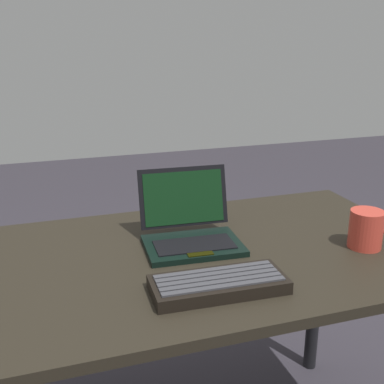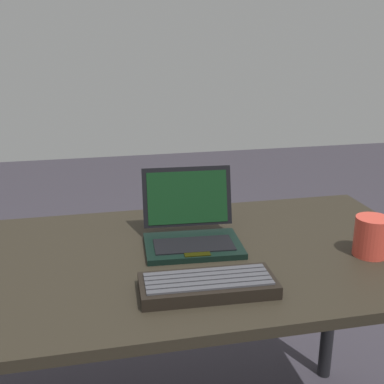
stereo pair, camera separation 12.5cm
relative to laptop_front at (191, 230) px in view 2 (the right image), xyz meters
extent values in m
cube|color=black|center=(-0.07, -0.06, -0.05)|extent=(1.40, 0.72, 0.03)
cylinder|color=black|center=(0.57, 0.24, -0.41)|extent=(0.05, 0.05, 0.68)
cube|color=black|center=(0.00, -0.03, -0.03)|extent=(0.26, 0.19, 0.02)
cube|color=black|center=(0.00, -0.04, -0.02)|extent=(0.21, 0.11, 0.00)
cube|color=black|center=(-0.01, -0.10, -0.02)|extent=(0.07, 0.03, 0.00)
cube|color=black|center=(0.00, 0.08, 0.07)|extent=(0.25, 0.07, 0.16)
cube|color=black|center=(0.00, 0.07, 0.07)|extent=(0.23, 0.05, 0.14)
cube|color=silver|center=(0.00, 0.07, 0.05)|extent=(0.21, 0.02, 0.01)
cube|color=black|center=(-0.02, -0.26, -0.02)|extent=(0.31, 0.14, 0.03)
cube|color=#38383D|center=(-0.02, -0.30, -0.01)|extent=(0.28, 0.03, 0.00)
cube|color=#38383D|center=(-0.02, -0.28, -0.01)|extent=(0.28, 0.03, 0.00)
cube|color=#38383D|center=(-0.02, -0.26, -0.01)|extent=(0.28, 0.03, 0.00)
cube|color=#38383D|center=(-0.02, -0.24, -0.01)|extent=(0.28, 0.03, 0.00)
cube|color=#38383D|center=(-0.02, -0.22, -0.01)|extent=(0.28, 0.03, 0.00)
cylinder|color=#BC392C|center=(0.43, -0.17, 0.01)|extent=(0.09, 0.09, 0.10)
camera|label=1|loc=(-0.38, -1.16, 0.51)|focal=45.75mm
camera|label=2|loc=(-0.26, -1.19, 0.51)|focal=45.75mm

